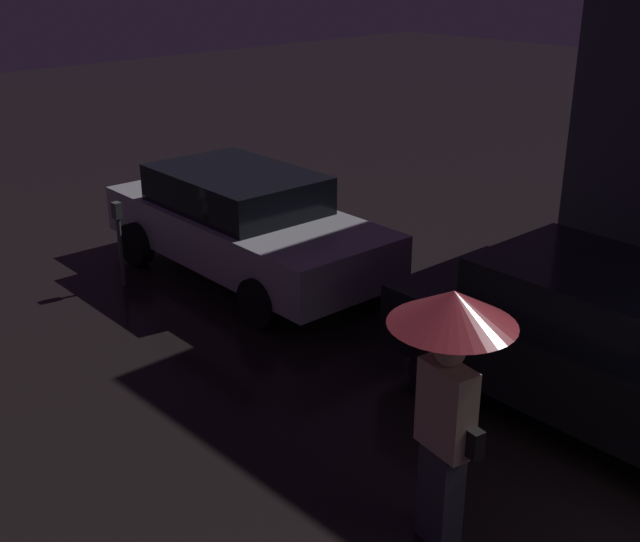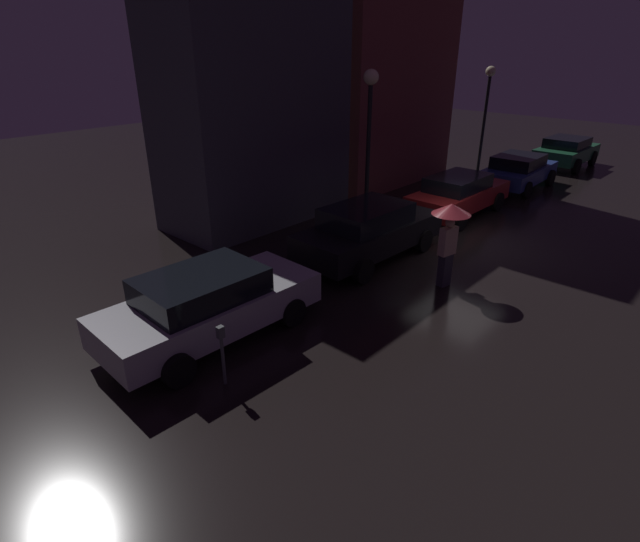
% 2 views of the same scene
% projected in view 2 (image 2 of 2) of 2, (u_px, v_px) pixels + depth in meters
% --- Properties ---
extents(ground_plane, '(60.00, 60.00, 0.00)m').
position_uv_depth(ground_plane, '(462.00, 244.00, 15.15)').
color(ground_plane, black).
extents(building_facade_left, '(6.17, 3.00, 7.20)m').
position_uv_depth(building_facade_left, '(253.00, 110.00, 15.97)').
color(building_facade_left, '#3D3D47').
rests_on(building_facade_left, ground).
extents(building_facade_right, '(6.72, 3.00, 10.70)m').
position_uv_depth(building_facade_right, '(384.00, 48.00, 19.92)').
color(building_facade_right, brown).
rests_on(building_facade_right, ground).
extents(parked_car_silver, '(4.62, 2.06, 1.48)m').
position_uv_depth(parked_car_silver, '(209.00, 303.00, 10.09)').
color(parked_car_silver, '#B7B7BF').
rests_on(parked_car_silver, ground).
extents(parked_car_black, '(4.65, 2.02, 1.57)m').
position_uv_depth(parked_car_black, '(369.00, 231.00, 13.85)').
color(parked_car_black, black).
rests_on(parked_car_black, ground).
extents(parked_car_red, '(4.46, 1.89, 1.44)m').
position_uv_depth(parked_car_red, '(458.00, 194.00, 17.34)').
color(parked_car_red, maroon).
rests_on(parked_car_red, ground).
extents(parked_car_blue, '(4.17, 2.04, 1.37)m').
position_uv_depth(parked_car_blue, '(518.00, 170.00, 20.67)').
color(parked_car_blue, navy).
rests_on(parked_car_blue, ground).
extents(parked_car_green, '(3.97, 2.07, 1.42)m').
position_uv_depth(parked_car_green, '(566.00, 151.00, 24.16)').
color(parked_car_green, '#1E5638').
rests_on(parked_car_green, ground).
extents(pedestrian_with_umbrella, '(0.93, 0.93, 2.13)m').
position_uv_depth(pedestrian_with_umbrella, '(450.00, 226.00, 11.93)').
color(pedestrian_with_umbrella, '#383842').
rests_on(pedestrian_with_umbrella, ground).
extents(parking_meter, '(0.12, 0.10, 1.19)m').
position_uv_depth(parking_meter, '(222.00, 349.00, 8.65)').
color(parking_meter, '#4C5154').
rests_on(parking_meter, ground).
extents(street_lamp_near, '(0.48, 0.48, 4.84)m').
position_uv_depth(street_lamp_near, '(370.00, 113.00, 15.73)').
color(street_lamp_near, black).
rests_on(street_lamp_near, ground).
extents(street_lamp_far, '(0.44, 0.44, 4.63)m').
position_uv_depth(street_lamp_far, '(487.00, 99.00, 22.34)').
color(street_lamp_far, black).
rests_on(street_lamp_far, ground).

